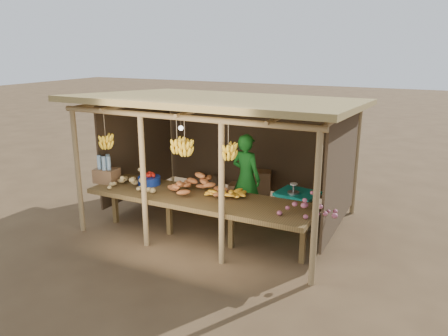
% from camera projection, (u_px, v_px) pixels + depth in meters
% --- Properties ---
extents(ground, '(60.00, 60.00, 0.00)m').
position_uv_depth(ground, '(224.00, 221.00, 8.29)').
color(ground, brown).
rests_on(ground, ground).
extents(stall_structure, '(4.70, 3.50, 2.43)m').
position_uv_depth(stall_structure, '(221.00, 121.00, 7.77)').
color(stall_structure, '#97794E').
rests_on(stall_structure, ground).
extents(counter, '(3.90, 1.05, 0.80)m').
position_uv_depth(counter, '(199.00, 200.00, 7.27)').
color(counter, brown).
rests_on(counter, ground).
extents(potato_heap, '(0.95, 0.61, 0.36)m').
position_uv_depth(potato_heap, '(134.00, 179.00, 7.59)').
color(potato_heap, tan).
rests_on(potato_heap, counter).
extents(sweet_potato_heap, '(1.21, 0.87, 0.36)m').
position_uv_depth(sweet_potato_heap, '(196.00, 185.00, 7.25)').
color(sweet_potato_heap, '#B5622E').
rests_on(sweet_potato_heap, counter).
extents(onion_heap, '(0.90, 0.73, 0.36)m').
position_uv_depth(onion_heap, '(310.00, 204.00, 6.41)').
color(onion_heap, '#AB5367').
rests_on(onion_heap, counter).
extents(banana_pile, '(0.67, 0.54, 0.35)m').
position_uv_depth(banana_pile, '(226.00, 187.00, 7.18)').
color(banana_pile, yellow).
rests_on(banana_pile, counter).
extents(tomato_basin, '(0.40, 0.40, 0.21)m').
position_uv_depth(tomato_basin, '(149.00, 180.00, 7.86)').
color(tomato_basin, navy).
rests_on(tomato_basin, counter).
extents(bottle_box, '(0.43, 0.36, 0.51)m').
position_uv_depth(bottle_box, '(106.00, 172.00, 7.96)').
color(bottle_box, brown).
rests_on(bottle_box, counter).
extents(vendor, '(0.68, 0.53, 1.67)m').
position_uv_depth(vendor, '(246.00, 178.00, 8.13)').
color(vendor, '#186F1F').
rests_on(vendor, ground).
extents(tarp_crate, '(0.80, 0.71, 0.84)m').
position_uv_depth(tarp_crate, '(297.00, 208.00, 8.00)').
color(tarp_crate, brown).
rests_on(tarp_crate, ground).
extents(carton_stack, '(0.99, 0.46, 0.69)m').
position_uv_depth(carton_stack, '(253.00, 189.00, 9.20)').
color(carton_stack, brown).
rests_on(carton_stack, ground).
extents(burlap_sacks, '(0.82, 0.43, 0.58)m').
position_uv_depth(burlap_sacks, '(208.00, 184.00, 9.68)').
color(burlap_sacks, '#453320').
rests_on(burlap_sacks, ground).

